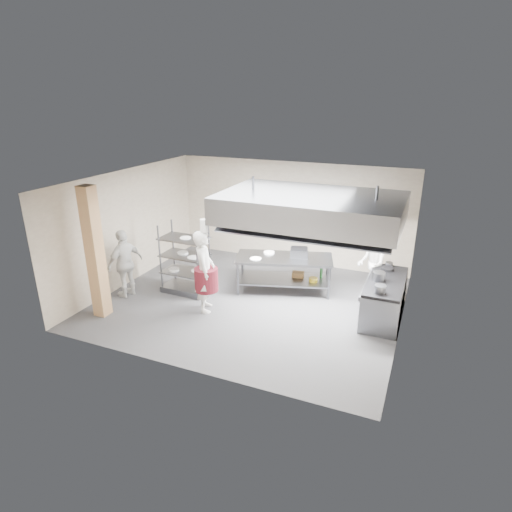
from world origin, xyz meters
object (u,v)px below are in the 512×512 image
at_px(island, 284,274).
at_px(pass_rack, 185,259).
at_px(chef_head, 204,271).
at_px(griddle, 299,253).
at_px(stockpot, 379,276).
at_px(chef_line, 371,264).
at_px(cooking_range, 384,300).
at_px(chef_plating, 125,263).

bearing_deg(island, pass_rack, -172.27).
relative_size(chef_head, griddle, 4.40).
xyz_separation_m(griddle, stockpot, (2.07, -0.70, -0.02)).
distance_m(pass_rack, chef_line, 4.64).
relative_size(island, cooking_range, 1.21).
height_order(cooking_range, griddle, griddle).
xyz_separation_m(pass_rack, stockpot, (4.68, 0.50, 0.11)).
relative_size(island, chef_plating, 1.40).
relative_size(pass_rack, chef_plating, 1.03).
bearing_deg(griddle, island, -167.61).
height_order(pass_rack, griddle, pass_rack).
bearing_deg(chef_head, island, -64.08).
distance_m(chef_head, griddle, 2.53).
bearing_deg(chef_plating, pass_rack, 135.77).
xyz_separation_m(pass_rack, chef_plating, (-1.23, -0.78, -0.03)).
height_order(cooking_range, chef_head, chef_head).
bearing_deg(cooking_range, chef_line, 115.70).
distance_m(pass_rack, cooking_range, 4.90).
height_order(cooking_range, chef_plating, chef_plating).
xyz_separation_m(pass_rack, chef_head, (0.95, -0.70, 0.08)).
bearing_deg(griddle, cooking_range, -32.30).
height_order(pass_rack, chef_head, chef_head).
bearing_deg(pass_rack, island, 25.13).
bearing_deg(chef_plating, stockpot, 115.67).
bearing_deg(stockpot, cooking_range, 23.84).
distance_m(chef_head, stockpot, 3.92).
bearing_deg(cooking_range, stockpot, -156.16).
bearing_deg(chef_plating, chef_head, 105.64).
xyz_separation_m(island, chef_line, (2.08, 0.55, 0.40)).
bearing_deg(griddle, chef_line, -4.72).
bearing_deg(chef_head, cooking_range, -98.29).
relative_size(island, griddle, 5.48).
bearing_deg(chef_plating, cooking_range, 116.01).
relative_size(chef_line, stockpot, 6.17).
xyz_separation_m(chef_line, griddle, (-1.75, -0.37, 0.17)).
distance_m(chef_line, griddle, 1.80).
distance_m(chef_plating, stockpot, 6.05).
xyz_separation_m(pass_rack, chef_line, (4.37, 1.57, -0.03)).
height_order(island, pass_rack, pass_rack).
bearing_deg(chef_head, chef_line, -82.77).
bearing_deg(chef_line, island, -90.93).
relative_size(cooking_range, chef_head, 1.03).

